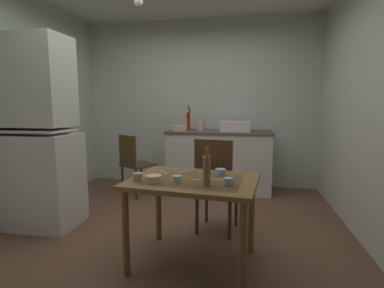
{
  "coord_description": "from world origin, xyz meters",
  "views": [
    {
      "loc": [
        0.78,
        -2.88,
        1.33
      ],
      "look_at": [
        0.22,
        0.13,
        0.92
      ],
      "focal_mm": 27.55,
      "sensor_mm": 36.0,
      "label": 1
    }
  ],
  "objects": [
    {
      "name": "glass_bottle",
      "position": [
        0.49,
        -0.75,
        0.85
      ],
      "size": [
        0.06,
        0.06,
        0.29
      ],
      "color": "olive",
      "rests_on": "dining_table"
    },
    {
      "name": "wall_back",
      "position": [
        0.0,
        1.96,
        1.34
      ],
      "size": [
        3.87,
        0.1,
        2.67
      ],
      "primitive_type": "cube",
      "color": "silver",
      "rests_on": "ground"
    },
    {
      "name": "table_knife",
      "position": [
        0.57,
        -0.57,
        0.73
      ],
      "size": [
        0.19,
        0.06,
        0.0
      ],
      "primitive_type": "cube",
      "rotation": [
        0.0,
        0.0,
        3.39
      ],
      "color": "silver",
      "rests_on": "dining_table"
    },
    {
      "name": "mixing_bowl_counter",
      "position": [
        -0.25,
        1.54,
        0.96
      ],
      "size": [
        0.25,
        0.25,
        0.08
      ],
      "primitive_type": "cylinder",
      "color": "beige",
      "rests_on": "counter_cabinet"
    },
    {
      "name": "wall_left",
      "position": [
        -1.94,
        0.0,
        1.34
      ],
      "size": [
        0.1,
        3.91,
        2.67
      ],
      "primitive_type": "cube",
      "color": "silver",
      "rests_on": "ground"
    },
    {
      "name": "hand_pump",
      "position": [
        -0.13,
        1.63,
        1.09
      ],
      "size": [
        0.05,
        0.27,
        0.39
      ],
      "color": "#B21E19",
      "rests_on": "counter_cabinet"
    },
    {
      "name": "mug_tall",
      "position": [
        0.66,
        -0.73,
        0.76
      ],
      "size": [
        0.07,
        0.07,
        0.06
      ],
      "primitive_type": "cylinder",
      "color": "#9EB2C6",
      "rests_on": "dining_table"
    },
    {
      "name": "teaspoon_near_bowl",
      "position": [
        0.23,
        -0.35,
        0.73
      ],
      "size": [
        0.13,
        0.05,
        0.0
      ],
      "primitive_type": "cube",
      "rotation": [
        0.0,
        0.0,
        0.21
      ],
      "color": "beige",
      "rests_on": "dining_table"
    },
    {
      "name": "ground_plane",
      "position": [
        0.0,
        0.0,
        0.0
      ],
      "size": [
        4.81,
        4.81,
        0.0
      ],
      "primitive_type": "plane",
      "color": "brown"
    },
    {
      "name": "wall_right",
      "position": [
        1.94,
        0.0,
        1.34
      ],
      "size": [
        0.1,
        3.91,
        2.67
      ],
      "primitive_type": "cube",
      "color": "silver",
      "rests_on": "ground"
    },
    {
      "name": "hutch_cabinet",
      "position": [
        -1.44,
        -0.11,
        0.95
      ],
      "size": [
        0.84,
        0.55,
        2.03
      ],
      "color": "silver",
      "rests_on": "ground"
    },
    {
      "name": "teacup_cream",
      "position": [
        -0.07,
        -0.72,
        0.76
      ],
      "size": [
        0.08,
        0.08,
        0.06
      ],
      "primitive_type": "cylinder",
      "color": "tan",
      "rests_on": "dining_table"
    },
    {
      "name": "chair_by_counter",
      "position": [
        -0.81,
        1.08,
        0.48
      ],
      "size": [
        0.55,
        0.55,
        0.9
      ],
      "color": "#4D371B",
      "rests_on": "ground"
    },
    {
      "name": "stoneware_crock",
      "position": [
        0.07,
        1.64,
        1.0
      ],
      "size": [
        0.13,
        0.13,
        0.15
      ],
      "primitive_type": "cylinder",
      "color": "beige",
      "rests_on": "counter_cabinet"
    },
    {
      "name": "serving_bowl_wide",
      "position": [
        0.07,
        -0.73,
        0.75
      ],
      "size": [
        0.13,
        0.13,
        0.05
      ],
      "primitive_type": "cylinder",
      "color": "beige",
      "rests_on": "dining_table"
    },
    {
      "name": "teacup_mint",
      "position": [
        0.57,
        -0.42,
        0.75
      ],
      "size": [
        0.09,
        0.09,
        0.06
      ],
      "primitive_type": "cylinder",
      "color": "#9EB2C6",
      "rests_on": "dining_table"
    },
    {
      "name": "serving_spoon",
      "position": [
        0.06,
        -0.41,
        0.73
      ],
      "size": [
        0.12,
        0.11,
        0.0
      ],
      "primitive_type": "cube",
      "rotation": [
        0.0,
        0.0,
        5.54
      ],
      "color": "beige",
      "rests_on": "dining_table"
    },
    {
      "name": "chair_far_side",
      "position": [
        0.48,
        0.02,
        0.51
      ],
      "size": [
        0.46,
        0.46,
        0.99
      ],
      "color": "#4D3722",
      "rests_on": "ground"
    },
    {
      "name": "sink_basin",
      "position": [
        0.61,
        1.59,
        1.0
      ],
      "size": [
        0.44,
        0.34,
        0.15
      ],
      "color": "white",
      "rests_on": "counter_cabinet"
    },
    {
      "name": "mug_dark",
      "position": [
        0.26,
        -0.72,
        0.75
      ],
      "size": [
        0.07,
        0.07,
        0.06
      ],
      "primitive_type": "cylinder",
      "color": "#ADD1C1",
      "rests_on": "dining_table"
    },
    {
      "name": "teaspoon_by_cup",
      "position": [
        0.41,
        -0.6,
        0.73
      ],
      "size": [
        0.12,
        0.07,
        0.0
      ],
      "primitive_type": "cube",
      "rotation": [
        0.0,
        0.0,
        0.47
      ],
      "color": "beige",
      "rests_on": "dining_table"
    },
    {
      "name": "dining_table",
      "position": [
        0.36,
        -0.58,
        0.62
      ],
      "size": [
        1.09,
        0.86,
        0.73
      ],
      "color": "brown",
      "rests_on": "ground"
    },
    {
      "name": "counter_cabinet",
      "position": [
        0.36,
        1.59,
        0.46
      ],
      "size": [
        1.59,
        0.64,
        0.92
      ],
      "color": "silver",
      "rests_on": "ground"
    },
    {
      "name": "pendant_bulb",
      "position": [
        -0.28,
        -0.02,
        2.31
      ],
      "size": [
        0.08,
        0.08,
        0.08
      ],
      "primitive_type": "sphere",
      "color": "#F9EFCC"
    }
  ]
}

